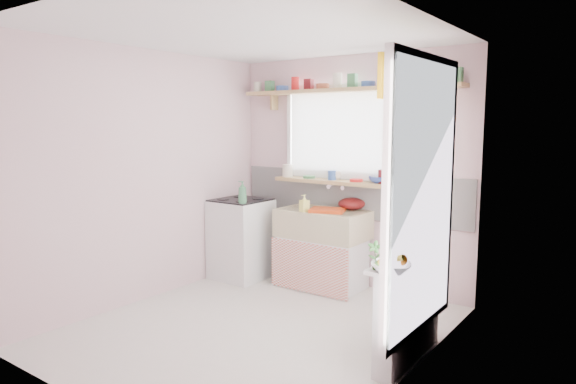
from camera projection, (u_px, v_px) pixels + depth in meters
The scene contains 19 objects.
room at pixel (374, 168), 4.61m from camera, with size 3.20×3.20×3.20m.
sink_unit at pixel (322, 248), 5.55m from camera, with size 0.95×0.65×1.11m.
cooker at pixel (241, 238), 5.91m from camera, with size 0.58×0.58×0.93m.
radiator_ledge at pixel (408, 308), 3.84m from camera, with size 0.22×0.95×0.78m.
windowsill at pixel (332, 182), 5.61m from camera, with size 1.40×0.22×0.04m, color tan.
pine_shelf at pixel (345, 90), 5.39m from camera, with size 2.52×0.24×0.04m, color tan.
shelf_crockery at pixel (345, 83), 5.38m from camera, with size 2.47×0.11×0.12m.
sill_crockery at pixel (332, 175), 5.60m from camera, with size 1.35×0.11×0.12m.
dish_tray at pixel (327, 210), 5.39m from camera, with size 0.35×0.26×0.04m, color red.
colander at pixel (352, 204), 5.52m from camera, with size 0.29×0.29×0.13m, color #530E0F.
jade_plant at pixel (421, 219), 4.13m from camera, with size 0.42×0.37×0.47m, color #316026.
fruit_bowl at pixel (391, 268), 3.44m from camera, with size 0.27×0.27×0.07m, color silver.
herb_pot at pixel (375, 255), 3.50m from camera, with size 0.10×0.07×0.20m, color #316D2B.
soap_bottle_sink at pixel (304, 203), 5.39m from camera, with size 0.08×0.08×0.18m, color #FBF96F.
sill_cup at pixel (337, 175), 5.63m from camera, with size 0.12×0.12×0.10m, color white.
sill_bowl at pixel (379, 180), 5.31m from camera, with size 0.22×0.22×0.07m, color #2F4699.
shelf_vase at pixel (386, 78), 5.03m from camera, with size 0.15×0.15×0.16m, color brown.
cooker_bottle at pixel (242, 192), 5.53m from camera, with size 0.09×0.09×0.24m, color #418256.
fruit at pixel (392, 259), 3.44m from camera, with size 0.20×0.14×0.10m.
Camera 1 is at (2.73, -3.32, 1.76)m, focal length 32.00 mm.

